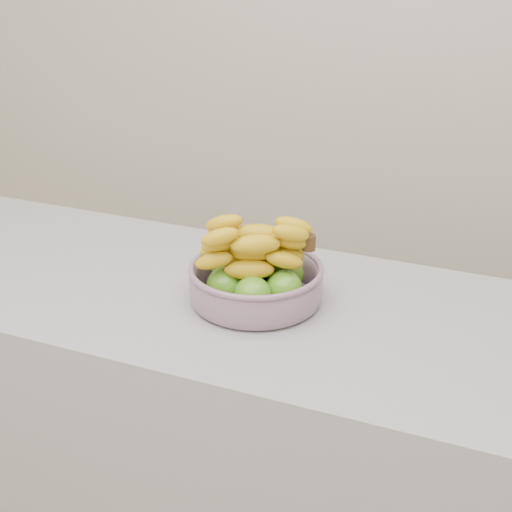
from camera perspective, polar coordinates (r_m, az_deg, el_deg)
The scene contains 2 objects.
counter at distance 1.71m, azimuth -0.02°, elevation -17.01°, with size 2.00×0.60×0.90m, color #A6A4AD.
fruit_bowl at distance 1.42m, azimuth -0.01°, elevation -1.68°, with size 0.27×0.27×0.17m.
Camera 1 is at (0.49, -0.49, 1.58)m, focal length 50.00 mm.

